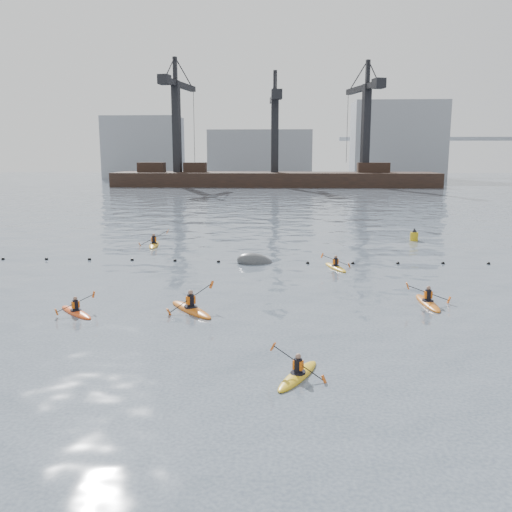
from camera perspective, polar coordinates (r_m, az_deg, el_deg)
The scene contains 12 objects.
ground at distance 15.27m, azimuth -6.90°, elevation -17.54°, with size 400.00×400.00×0.00m, color #353D4D.
float_line at distance 36.60m, azimuth -1.62°, elevation -0.60°, with size 33.24×0.73×0.24m.
barge_pier at distance 123.37m, azimuth 1.85°, elevation 8.24°, with size 72.00×19.30×29.50m.
skyline at distance 163.52m, azimuth 3.06°, elevation 11.41°, with size 141.00×28.00×22.00m.
kayaker_0 at distance 25.54m, azimuth -6.87°, elevation -5.51°, with size 2.75×3.22×1.41m.
kayaker_1 at distance 18.22m, azimuth 4.44°, elevation -12.33°, with size 1.87×2.84×1.15m.
kayaker_2 at distance 26.30m, azimuth -18.42°, elevation -5.56°, with size 2.42×2.39×0.99m.
kayaker_3 at distance 35.03m, azimuth 8.37°, elevation -1.13°, with size 1.98×2.99×1.14m.
kayaker_4 at distance 27.76m, azimuth 17.63°, elevation -4.64°, with size 2.23×3.26×1.20m.
kayaker_5 at distance 43.95m, azimuth -10.69°, elevation 1.22°, with size 2.43×3.53×1.41m.
mooring_buoy at distance 36.41m, azimuth -0.08°, elevation -0.71°, with size 2.52×1.49×1.26m, color #3E4144.
nav_buoy at distance 47.54m, azimuth 16.30°, elevation 2.01°, with size 0.67×0.67×1.22m.
Camera 1 is at (2.46, -13.23, 7.21)m, focal length 38.00 mm.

